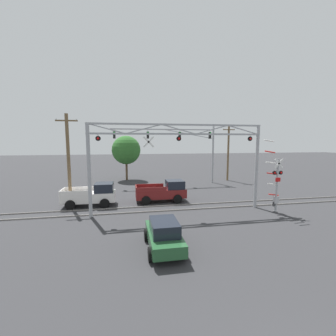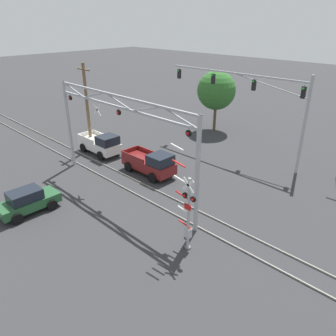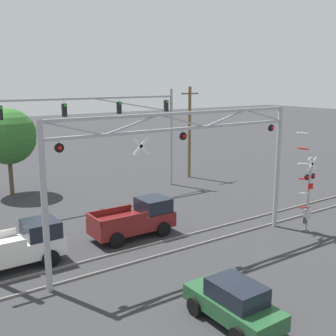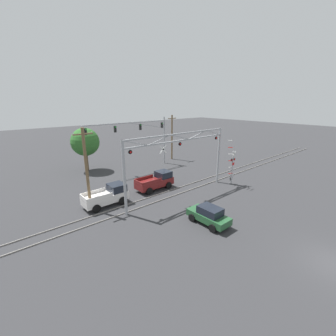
% 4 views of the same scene
% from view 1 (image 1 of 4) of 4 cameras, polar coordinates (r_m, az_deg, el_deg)
% --- Properties ---
extents(rail_track_near, '(80.00, 0.08, 0.10)m').
position_cam_1_polar(rail_track_near, '(19.12, 2.46, -10.61)').
color(rail_track_near, gray).
rests_on(rail_track_near, ground_plane).
extents(rail_track_far, '(80.00, 0.08, 0.10)m').
position_cam_1_polar(rail_track_far, '(20.46, 1.54, -9.43)').
color(rail_track_far, gray).
rests_on(rail_track_far, ground_plane).
extents(crossing_gantry, '(14.08, 0.29, 7.14)m').
position_cam_1_polar(crossing_gantry, '(17.99, 2.70, 3.76)').
color(crossing_gantry, '#9EA0A5').
rests_on(crossing_gantry, ground_plane).
extents(crossing_signal_mast, '(1.78, 0.35, 5.92)m').
position_cam_1_polar(crossing_signal_mast, '(20.05, 25.69, -4.12)').
color(crossing_signal_mast, '#9EA0A5').
rests_on(crossing_signal_mast, ground_plane).
extents(traffic_signal_span, '(13.89, 0.39, 7.92)m').
position_cam_1_polar(traffic_signal_span, '(30.52, 4.68, 6.59)').
color(traffic_signal_span, '#9EA0A5').
rests_on(traffic_signal_span, ground_plane).
extents(pickup_truck_lead, '(4.75, 2.11, 2.03)m').
position_cam_1_polar(pickup_truck_lead, '(21.68, -1.19, -5.94)').
color(pickup_truck_lead, maroon).
rests_on(pickup_truck_lead, ground_plane).
extents(pickup_truck_following, '(4.56, 2.11, 2.03)m').
position_cam_1_polar(pickup_truck_following, '(21.39, -18.74, -6.49)').
color(pickup_truck_following, silver).
rests_on(pickup_truck_following, ground_plane).
extents(sedan_waiting, '(1.91, 3.86, 1.62)m').
position_cam_1_polar(sedan_waiting, '(12.51, -1.05, -16.50)').
color(sedan_waiting, '#23512D').
rests_on(sedan_waiting, ground_plane).
extents(utility_pole_left, '(1.80, 0.28, 8.12)m').
position_cam_1_polar(utility_pole_left, '(21.34, -23.95, 2.01)').
color(utility_pole_left, brown).
rests_on(utility_pole_left, ground_plane).
extents(utility_pole_right, '(1.80, 0.28, 8.04)m').
position_cam_1_polar(utility_pole_right, '(34.10, 15.03, 3.87)').
color(utility_pole_right, brown).
rests_on(utility_pole_right, ground_plane).
extents(background_tree_beyond_span, '(4.21, 4.21, 6.59)m').
position_cam_1_polar(background_tree_beyond_span, '(33.92, -10.57, 4.49)').
color(background_tree_beyond_span, brown).
rests_on(background_tree_beyond_span, ground_plane).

